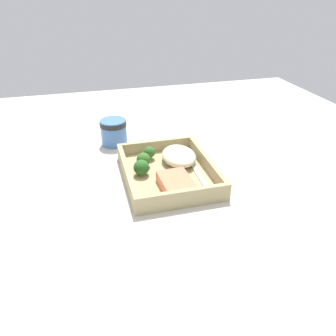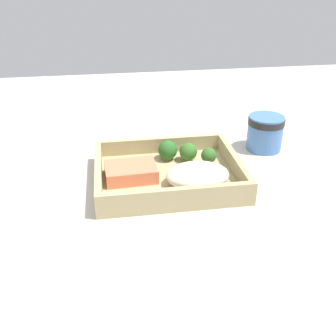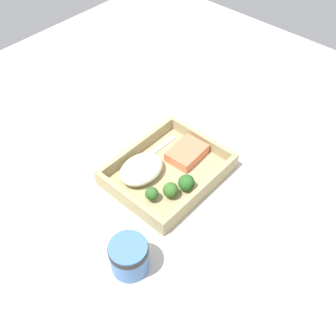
# 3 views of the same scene
# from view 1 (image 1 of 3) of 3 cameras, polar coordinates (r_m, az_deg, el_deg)

# --- Properties ---
(ground_plane) EXTENTS (1.60, 1.60, 0.02)m
(ground_plane) POSITION_cam_1_polar(r_m,az_deg,el_deg) (0.84, 0.00, -2.20)
(ground_plane) COLOR beige
(takeout_tray) EXTENTS (0.27, 0.22, 0.01)m
(takeout_tray) POSITION_cam_1_polar(r_m,az_deg,el_deg) (0.83, 0.00, -1.26)
(takeout_tray) COLOR tan
(takeout_tray) RESTS_ON ground_plane
(tray_rim) EXTENTS (0.27, 0.22, 0.03)m
(tray_rim) POSITION_cam_1_polar(r_m,az_deg,el_deg) (0.82, 0.00, 0.06)
(tray_rim) COLOR tan
(tray_rim) RESTS_ON takeout_tray
(salmon_fillet) EXTENTS (0.10, 0.07, 0.03)m
(salmon_fillet) POSITION_cam_1_polar(r_m,az_deg,el_deg) (0.76, 1.18, -2.71)
(salmon_fillet) COLOR #F07952
(salmon_fillet) RESTS_ON takeout_tray
(mashed_potatoes) EXTENTS (0.12, 0.09, 0.04)m
(mashed_potatoes) POSITION_cam_1_polar(r_m,az_deg,el_deg) (0.87, 1.89, 2.11)
(mashed_potatoes) COLOR beige
(mashed_potatoes) RESTS_ON takeout_tray
(broccoli_floret_1) EXTENTS (0.04, 0.04, 0.04)m
(broccoli_floret_1) POSITION_cam_1_polar(r_m,az_deg,el_deg) (0.85, -4.30, 1.46)
(broccoli_floret_1) COLOR #7BA559
(broccoli_floret_1) RESTS_ON takeout_tray
(broccoli_floret_2) EXTENTS (0.04, 0.04, 0.04)m
(broccoli_floret_2) POSITION_cam_1_polar(r_m,az_deg,el_deg) (0.81, -4.65, 0.06)
(broccoli_floret_2) COLOR #83AD64
(broccoli_floret_2) RESTS_ON takeout_tray
(broccoli_floret_3) EXTENTS (0.03, 0.03, 0.04)m
(broccoli_floret_3) POSITION_cam_1_polar(r_m,az_deg,el_deg) (0.88, -3.22, 2.76)
(broccoli_floret_3) COLOR #80AF5E
(broccoli_floret_3) RESTS_ON takeout_tray
(fork) EXTENTS (0.16, 0.02, 0.00)m
(fork) POSITION_cam_1_polar(r_m,az_deg,el_deg) (0.83, 4.94, -0.44)
(fork) COLOR white
(fork) RESTS_ON takeout_tray
(paper_cup) EXTENTS (0.08, 0.08, 0.08)m
(paper_cup) POSITION_cam_1_polar(r_m,az_deg,el_deg) (1.00, -9.44, 6.41)
(paper_cup) COLOR #4774B6
(paper_cup) RESTS_ON ground_plane
(receipt_slip) EXTENTS (0.10, 0.13, 0.00)m
(receipt_slip) POSITION_cam_1_polar(r_m,az_deg,el_deg) (0.63, -2.06, -13.62)
(receipt_slip) COLOR white
(receipt_slip) RESTS_ON ground_plane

